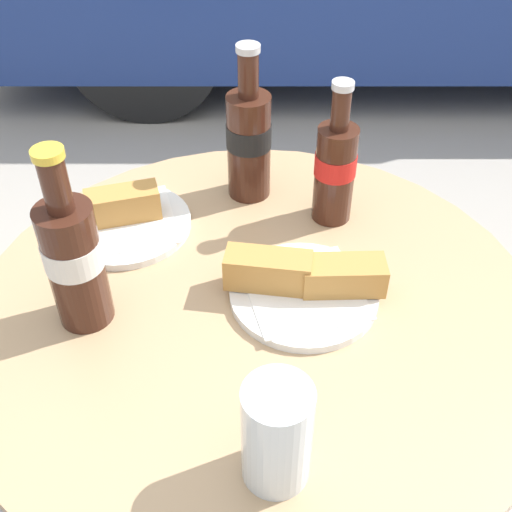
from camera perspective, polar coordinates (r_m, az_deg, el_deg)
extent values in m
cylinder|color=#B7B7BC|center=(1.16, 0.01, -17.08)|extent=(0.07, 0.07, 0.70)
cylinder|color=#B7B7BC|center=(0.89, 0.01, -5.30)|extent=(0.79, 0.79, 0.01)
cylinder|color=tan|center=(0.88, 0.01, -4.63)|extent=(0.78, 0.78, 0.02)
cylinder|color=#3D1E14|center=(0.98, 6.96, 7.21)|extent=(0.06, 0.06, 0.16)
cylinder|color=red|center=(0.97, 7.05, 8.13)|extent=(0.06, 0.06, 0.03)
cylinder|color=#3D1E14|center=(0.92, 7.51, 12.82)|extent=(0.03, 0.03, 0.06)
cylinder|color=silver|center=(0.90, 7.71, 14.83)|extent=(0.03, 0.03, 0.01)
cylinder|color=#3D1E14|center=(0.82, -15.73, -0.90)|extent=(0.07, 0.07, 0.18)
cylinder|color=silver|center=(0.81, -16.00, 0.20)|extent=(0.07, 0.07, 0.04)
cylinder|color=#3D1E14|center=(0.75, -17.41, 6.06)|extent=(0.03, 0.03, 0.07)
cylinder|color=gold|center=(0.73, -18.04, 8.62)|extent=(0.04, 0.04, 0.01)
cylinder|color=#3D1E14|center=(1.02, -0.68, 9.68)|extent=(0.07, 0.07, 0.17)
cylinder|color=black|center=(1.01, -0.69, 10.68)|extent=(0.07, 0.07, 0.04)
cylinder|color=#3D1E14|center=(0.96, -0.74, 15.82)|extent=(0.03, 0.03, 0.07)
cylinder|color=silver|center=(0.95, -0.76, 17.98)|extent=(0.04, 0.04, 0.01)
cylinder|color=black|center=(0.67, 1.91, -16.25)|extent=(0.07, 0.07, 0.10)
cylinder|color=silver|center=(0.66, 1.94, -15.57)|extent=(0.07, 0.07, 0.13)
cylinder|color=white|center=(0.88, 4.27, -3.38)|extent=(0.20, 0.20, 0.01)
cube|color=white|center=(0.87, 4.30, -3.05)|extent=(0.18, 0.18, 0.00)
cube|color=#B77F3D|center=(0.86, 1.09, -1.26)|extent=(0.12, 0.06, 0.05)
cube|color=#B77F3D|center=(0.86, 7.81, -1.71)|extent=(0.11, 0.05, 0.04)
cylinder|color=white|center=(1.01, -11.60, 2.77)|extent=(0.20, 0.20, 0.01)
cube|color=white|center=(1.00, -11.65, 3.08)|extent=(0.18, 0.18, 0.00)
cube|color=#B77F3D|center=(1.00, -11.77, 4.51)|extent=(0.12, 0.07, 0.05)
cylinder|color=black|center=(2.75, -10.04, 18.25)|extent=(0.62, 0.22, 0.62)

